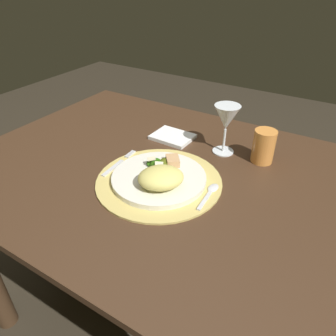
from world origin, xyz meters
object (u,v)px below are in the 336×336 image
(fork, at_px, (118,164))
(spoon, at_px, (211,192))
(wine_glass, at_px, (226,119))
(dining_table, at_px, (152,208))
(dinner_plate, at_px, (159,178))
(amber_tumbler, at_px, (264,146))
(napkin, at_px, (173,137))

(fork, relative_size, spoon, 1.30)
(wine_glass, bearing_deg, dining_table, -129.90)
(dinner_plate, relative_size, fork, 1.64)
(fork, bearing_deg, dinner_plate, -1.03)
(dining_table, relative_size, amber_tumbler, 10.87)
(napkin, xyz_separation_m, wine_glass, (0.19, 0.01, 0.11))
(dining_table, relative_size, wine_glass, 7.04)
(dinner_plate, height_order, spoon, dinner_plate)
(napkin, bearing_deg, wine_glass, 1.64)
(dining_table, xyz_separation_m, dinner_plate, (0.07, -0.06, 0.19))
(napkin, distance_m, wine_glass, 0.22)
(fork, relative_size, amber_tumbler, 1.56)
(dinner_plate, xyz_separation_m, wine_glass, (0.09, 0.26, 0.11))
(dinner_plate, relative_size, spoon, 2.14)
(dining_table, bearing_deg, amber_tumbler, 35.27)
(dining_table, bearing_deg, dinner_plate, -40.26)
(dining_table, xyz_separation_m, wine_glass, (0.16, 0.19, 0.29))
(dining_table, bearing_deg, napkin, 99.10)
(amber_tumbler, bearing_deg, spoon, -104.65)
(amber_tumbler, bearing_deg, napkin, -177.19)
(napkin, relative_size, amber_tumbler, 1.33)
(spoon, bearing_deg, wine_glass, 105.19)
(spoon, bearing_deg, napkin, 138.41)
(fork, bearing_deg, spoon, 4.06)
(dining_table, height_order, napkin, napkin)
(dinner_plate, bearing_deg, dining_table, 139.74)
(dining_table, distance_m, napkin, 0.26)
(fork, bearing_deg, dining_table, 37.02)
(fork, bearing_deg, amber_tumbler, 35.66)
(fork, xyz_separation_m, napkin, (0.05, 0.25, -0.00))
(spoon, relative_size, amber_tumbler, 1.19)
(dining_table, bearing_deg, fork, -142.98)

